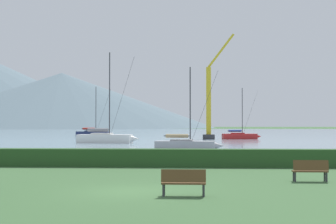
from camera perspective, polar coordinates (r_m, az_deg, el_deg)
ground_plane at (r=19.04m, az=-3.79°, el=-8.98°), size 1000.00×1000.00×0.00m
harbor_water at (r=155.78m, az=2.14°, el=-2.34°), size 320.00×246.00×0.00m
hedge_line at (r=29.89m, az=-1.30°, el=-5.21°), size 80.00×1.20×1.06m
sailboat_slip_0 at (r=86.82m, az=8.17°, el=-2.69°), size 6.84×2.84×8.73m
sailboat_slip_1 at (r=48.71m, az=2.07°, el=-3.72°), size 6.71×2.47×8.08m
sailboat_slip_4 at (r=104.65m, az=-8.44°, el=-2.42°), size 7.82×2.75×10.31m
sailboat_slip_5 at (r=68.32m, az=-7.07°, el=-2.91°), size 8.51×3.14×12.25m
park_bench_near_path at (r=22.98m, az=15.84°, el=-6.31°), size 1.52×0.48×0.95m
park_bench_under_tree at (r=17.67m, az=1.77°, el=-7.85°), size 1.56×0.48×0.95m
dock_crane at (r=85.83m, az=4.74°, el=0.59°), size 5.42×2.00×18.01m
distant_hill_central_peak at (r=365.92m, az=-11.97°, el=1.30°), size 219.05×219.05×39.27m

